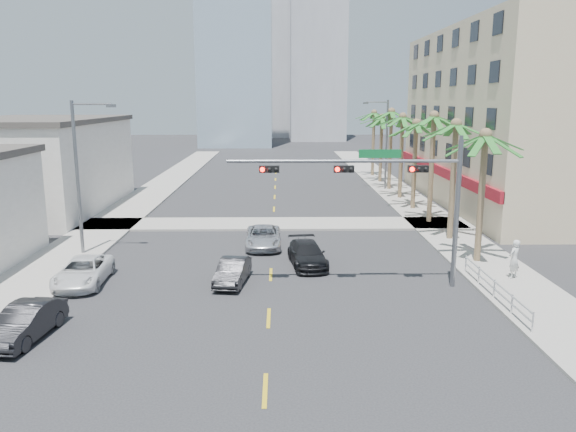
# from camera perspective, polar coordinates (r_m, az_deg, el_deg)

# --- Properties ---
(ground) EXTENTS (260.00, 260.00, 0.00)m
(ground) POSITION_cam_1_polar(r_m,az_deg,el_deg) (20.42, -2.20, -14.55)
(ground) COLOR #262628
(ground) RESTS_ON ground
(sidewalk_right) EXTENTS (4.00, 120.00, 0.15)m
(sidewalk_right) POSITION_cam_1_polar(r_m,az_deg,el_deg) (40.99, 15.49, -1.32)
(sidewalk_right) COLOR gray
(sidewalk_right) RESTS_ON ground
(sidewalk_left) EXTENTS (4.00, 120.00, 0.15)m
(sidewalk_left) POSITION_cam_1_polar(r_m,az_deg,el_deg) (41.27, -18.45, -1.42)
(sidewalk_left) COLOR gray
(sidewalk_left) RESTS_ON ground
(sidewalk_cross) EXTENTS (80.00, 4.00, 0.15)m
(sidewalk_cross) POSITION_cam_1_polar(r_m,az_deg,el_deg) (41.29, -1.51, -0.80)
(sidewalk_cross) COLOR gray
(sidewalk_cross) RESTS_ON ground
(building_right) EXTENTS (15.25, 28.00, 15.00)m
(building_right) POSITION_cam_1_polar(r_m,az_deg,el_deg) (52.89, 23.45, 9.12)
(building_right) COLOR beige
(building_right) RESTS_ON ground
(building_left_far) EXTENTS (11.00, 18.00, 7.20)m
(building_left_far) POSITION_cam_1_polar(r_m,az_deg,el_deg) (50.72, -24.14, 4.57)
(building_left_far) COLOR beige
(building_left_far) RESTS_ON ground
(tower_far_left) EXTENTS (14.00, 14.00, 48.00)m
(tower_far_left) POSITION_cam_1_polar(r_m,az_deg,el_deg) (114.60, -5.40, 19.20)
(tower_far_left) COLOR #99B2C6
(tower_far_left) RESTS_ON ground
(tower_far_right) EXTENTS (12.00, 12.00, 60.00)m
(tower_far_right) POSITION_cam_1_polar(r_m,az_deg,el_deg) (130.28, 3.11, 20.99)
(tower_far_right) COLOR #ADADB2
(tower_far_right) RESTS_ON ground
(tower_far_center) EXTENTS (16.00, 16.00, 42.00)m
(tower_far_center) POSITION_cam_1_polar(r_m,az_deg,el_deg) (143.84, -2.34, 16.51)
(tower_far_center) COLOR #ADADB2
(tower_far_center) RESTS_ON ground
(traffic_signal_mast) EXTENTS (11.12, 0.54, 7.20)m
(traffic_signal_mast) POSITION_cam_1_polar(r_m,az_deg,el_deg) (27.08, 10.46, 3.10)
(traffic_signal_mast) COLOR slate
(traffic_signal_mast) RESTS_ON ground
(palm_tree_0) EXTENTS (4.80, 4.80, 7.80)m
(palm_tree_0) POSITION_cam_1_polar(r_m,az_deg,el_deg) (32.33, 19.43, 7.61)
(palm_tree_0) COLOR brown
(palm_tree_0) RESTS_ON ground
(palm_tree_1) EXTENTS (4.80, 4.80, 8.16)m
(palm_tree_1) POSITION_cam_1_polar(r_m,az_deg,el_deg) (37.23, 16.71, 8.78)
(palm_tree_1) COLOR brown
(palm_tree_1) RESTS_ON ground
(palm_tree_2) EXTENTS (4.80, 4.80, 8.52)m
(palm_tree_2) POSITION_cam_1_polar(r_m,az_deg,el_deg) (42.21, 14.62, 9.66)
(palm_tree_2) COLOR brown
(palm_tree_2) RESTS_ON ground
(palm_tree_3) EXTENTS (4.80, 4.80, 7.80)m
(palm_tree_3) POSITION_cam_1_polar(r_m,az_deg,el_deg) (47.27, 12.91, 9.08)
(palm_tree_3) COLOR brown
(palm_tree_3) RESTS_ON ground
(palm_tree_4) EXTENTS (4.80, 4.80, 8.16)m
(palm_tree_4) POSITION_cam_1_polar(r_m,az_deg,el_deg) (52.32, 11.58, 9.75)
(palm_tree_4) COLOR brown
(palm_tree_4) RESTS_ON ground
(palm_tree_5) EXTENTS (4.80, 4.80, 8.52)m
(palm_tree_5) POSITION_cam_1_polar(r_m,az_deg,el_deg) (57.40, 10.48, 10.30)
(palm_tree_5) COLOR brown
(palm_tree_5) RESTS_ON ground
(palm_tree_6) EXTENTS (4.80, 4.80, 7.80)m
(palm_tree_6) POSITION_cam_1_polar(r_m,az_deg,el_deg) (62.53, 9.52, 9.80)
(palm_tree_6) COLOR brown
(palm_tree_6) RESTS_ON ground
(palm_tree_7) EXTENTS (4.80, 4.80, 8.16)m
(palm_tree_7) POSITION_cam_1_polar(r_m,az_deg,el_deg) (67.64, 8.74, 10.25)
(palm_tree_7) COLOR brown
(palm_tree_7) RESTS_ON ground
(streetlight_left) EXTENTS (2.55, 0.25, 9.00)m
(streetlight_left) POSITION_cam_1_polar(r_m,az_deg,el_deg) (34.51, -20.34, 4.39)
(streetlight_left) COLOR slate
(streetlight_left) RESTS_ON ground
(streetlight_right) EXTENTS (2.55, 0.25, 9.00)m
(streetlight_right) POSITION_cam_1_polar(r_m,az_deg,el_deg) (57.41, 9.78, 7.60)
(streetlight_right) COLOR slate
(streetlight_right) RESTS_ON ground
(guardrail) EXTENTS (0.08, 8.08, 1.00)m
(guardrail) POSITION_cam_1_polar(r_m,az_deg,el_deg) (27.51, 20.24, -6.72)
(guardrail) COLOR silver
(guardrail) RESTS_ON ground
(car_parked_mid) EXTENTS (1.89, 4.23, 1.35)m
(car_parked_mid) POSITION_cam_1_polar(r_m,az_deg,el_deg) (24.09, -25.11, -9.75)
(car_parked_mid) COLOR black
(car_parked_mid) RESTS_ON ground
(car_parked_far) EXTENTS (2.38, 4.80, 1.31)m
(car_parked_far) POSITION_cam_1_polar(r_m,az_deg,el_deg) (29.84, -20.08, -5.32)
(car_parked_far) COLOR white
(car_parked_far) RESTS_ON ground
(car_lane_left) EXTENTS (1.76, 3.85, 1.22)m
(car_lane_left) POSITION_cam_1_polar(r_m,az_deg,el_deg) (28.33, -5.65, -5.62)
(car_lane_left) COLOR black
(car_lane_left) RESTS_ON ground
(car_lane_center) EXTENTS (2.22, 4.68, 1.29)m
(car_lane_center) POSITION_cam_1_polar(r_m,az_deg,el_deg) (35.02, -2.52, -2.14)
(car_lane_center) COLOR silver
(car_lane_center) RESTS_ON ground
(car_lane_right) EXTENTS (2.33, 4.65, 1.30)m
(car_lane_right) POSITION_cam_1_polar(r_m,az_deg,el_deg) (31.14, 1.97, -3.90)
(car_lane_right) COLOR black
(car_lane_right) RESTS_ON ground
(pedestrian) EXTENTS (0.87, 0.82, 1.99)m
(pedestrian) POSITION_cam_1_polar(r_m,az_deg,el_deg) (30.65, 21.98, -4.06)
(pedestrian) COLOR silver
(pedestrian) RESTS_ON sidewalk_right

